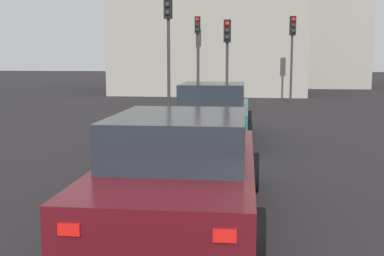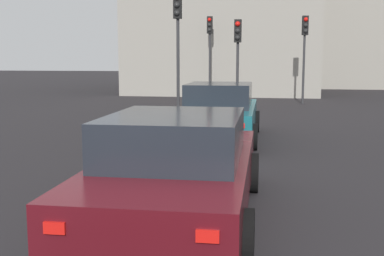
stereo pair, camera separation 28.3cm
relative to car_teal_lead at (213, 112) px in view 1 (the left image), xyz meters
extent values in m
cube|color=#19606B|center=(0.06, 0.00, -0.15)|extent=(4.71, 1.94, 0.65)
cube|color=#1E232B|center=(-0.17, 0.00, 0.48)|extent=(2.14, 1.67, 0.61)
cylinder|color=black|center=(1.53, -0.89, -0.42)|extent=(0.64, 0.23, 0.64)
cylinder|color=black|center=(1.49, 0.95, -0.42)|extent=(0.64, 0.23, 0.64)
cylinder|color=black|center=(-1.37, -0.95, -0.42)|extent=(0.64, 0.23, 0.64)
cylinder|color=black|center=(-1.41, 0.90, -0.42)|extent=(0.64, 0.23, 0.64)
cube|color=red|center=(-2.28, -0.71, -0.03)|extent=(0.03, 0.20, 0.11)
cube|color=red|center=(-2.31, 0.62, -0.03)|extent=(0.03, 0.20, 0.11)
cube|color=#510F16|center=(-6.57, -0.20, -0.17)|extent=(4.82, 1.99, 0.62)
cube|color=#1E232B|center=(-6.81, -0.20, 0.43)|extent=(2.19, 1.70, 0.58)
cylinder|color=black|center=(-5.07, -1.11, -0.42)|extent=(0.64, 0.23, 0.64)
cylinder|color=black|center=(-5.11, 0.78, -0.42)|extent=(0.64, 0.23, 0.64)
cylinder|color=black|center=(-8.04, -1.17, -0.42)|extent=(0.64, 0.23, 0.64)
cylinder|color=black|center=(-8.08, 0.71, -0.42)|extent=(0.64, 0.23, 0.64)
cube|color=red|center=(-8.97, -0.93, -0.06)|extent=(0.03, 0.20, 0.11)
cube|color=red|center=(-9.00, 0.43, -0.06)|extent=(0.03, 0.20, 0.11)
cylinder|color=#2D2D30|center=(6.92, 0.09, 0.67)|extent=(0.11, 0.11, 2.81)
cube|color=black|center=(6.86, 0.09, 2.53)|extent=(0.20, 0.28, 0.90)
sphere|color=red|center=(6.75, 0.09, 2.80)|extent=(0.20, 0.20, 0.20)
sphere|color=black|center=(6.75, 0.09, 2.53)|extent=(0.20, 0.20, 0.20)
sphere|color=black|center=(6.75, 0.09, 2.26)|extent=(0.20, 0.20, 0.20)
cylinder|color=#2D2D30|center=(13.41, 2.10, 1.02)|extent=(0.11, 0.11, 3.51)
cube|color=black|center=(13.35, 2.11, 3.22)|extent=(0.22, 0.29, 0.90)
sphere|color=red|center=(13.24, 2.11, 3.49)|extent=(0.20, 0.20, 0.20)
sphere|color=black|center=(13.24, 2.11, 3.22)|extent=(0.20, 0.20, 0.20)
sphere|color=black|center=(13.24, 2.11, 2.95)|extent=(0.20, 0.20, 0.20)
cylinder|color=#2D2D30|center=(4.12, 1.97, 1.04)|extent=(0.11, 0.11, 3.55)
cube|color=black|center=(4.06, 1.97, 3.26)|extent=(0.21, 0.29, 0.90)
sphere|color=black|center=(3.95, 1.97, 3.26)|extent=(0.20, 0.20, 0.20)
sphere|color=black|center=(3.95, 1.97, 2.99)|extent=(0.20, 0.20, 0.20)
cylinder|color=#2D2D30|center=(11.11, -2.75, 0.90)|extent=(0.11, 0.11, 3.28)
cube|color=black|center=(11.05, -2.76, 2.99)|extent=(0.24, 0.31, 0.90)
sphere|color=red|center=(10.95, -2.77, 3.26)|extent=(0.20, 0.20, 0.20)
sphere|color=black|center=(10.95, -2.77, 2.99)|extent=(0.20, 0.20, 0.20)
sphere|color=black|center=(10.95, -2.77, 2.72)|extent=(0.20, 0.20, 0.20)
cube|color=gray|center=(29.02, -6.15, 6.21)|extent=(11.73, 6.11, 13.89)
cube|color=gray|center=(21.46, 1.85, 4.62)|extent=(14.03, 11.52, 10.70)
camera|label=1|loc=(-12.86, -1.18, 1.41)|focal=45.29mm
camera|label=2|loc=(-12.81, -1.46, 1.41)|focal=45.29mm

